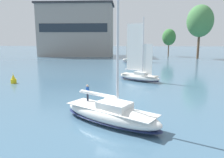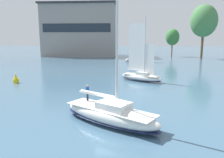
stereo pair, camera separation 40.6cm
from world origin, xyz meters
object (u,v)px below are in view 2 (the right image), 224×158
(sailboat_main, at_px, (110,113))
(sailboat_moored_mid_channel, at_px, (136,59))
(tree_shore_left, at_px, (204,21))
(tree_shore_center, at_px, (172,37))
(channel_buoy, at_px, (16,79))
(sailboat_moored_near_marina, at_px, (141,76))

(sailboat_main, bearing_deg, sailboat_moored_mid_channel, 85.72)
(tree_shore_left, xyz_separation_m, tree_shore_center, (-9.23, 9.48, -5.78))
(tree_shore_left, relative_size, channel_buoy, 11.44)
(tree_shore_left, xyz_separation_m, channel_buoy, (-46.66, -49.57, -13.15))
(tree_shore_center, xyz_separation_m, sailboat_main, (-19.76, -75.92, -7.11))
(tree_shore_center, bearing_deg, channel_buoy, -122.37)
(tree_shore_center, distance_m, sailboat_main, 78.77)
(sailboat_moored_near_marina, bearing_deg, tree_shore_left, 61.46)
(sailboat_main, height_order, channel_buoy, sailboat_main)
(channel_buoy, bearing_deg, sailboat_moored_near_marina, 8.98)
(tree_shore_left, distance_m, tree_shore_center, 14.44)
(tree_shore_center, bearing_deg, sailboat_main, -104.59)
(channel_buoy, bearing_deg, sailboat_moored_mid_channel, 59.12)
(sailboat_moored_near_marina, height_order, channel_buoy, sailboat_moored_near_marina)
(sailboat_main, bearing_deg, tree_shore_center, 75.41)
(sailboat_main, xyz_separation_m, sailboat_moored_mid_channel, (3.97, 53.06, -0.11))
(tree_shore_left, distance_m, sailboat_moored_near_marina, 54.11)
(sailboat_moored_near_marina, bearing_deg, channel_buoy, -171.02)
(sailboat_main, relative_size, sailboat_moored_mid_channel, 1.39)
(sailboat_moored_mid_channel, bearing_deg, tree_shore_center, 55.36)
(channel_buoy, bearing_deg, tree_shore_center, 57.63)
(tree_shore_center, height_order, sailboat_main, sailboat_main)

